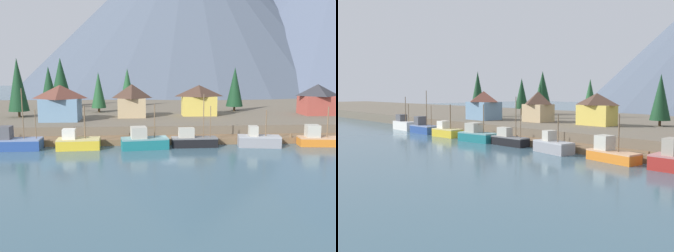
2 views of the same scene
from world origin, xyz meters
The scene contains 20 objects.
ground_plane centered at (0.00, 20.00, -0.50)m, with size 400.00×400.00×1.00m, color #3D5B6B.
dock centered at (0.00, 1.99, 0.50)m, with size 80.00×4.00×1.60m.
shoreline_bank centered at (0.00, 32.00, 1.25)m, with size 400.00×56.00×2.50m, color #665B4C.
mountain_west_peak centered at (19.84, 143.10, 43.26)m, with size 179.45×179.45×86.51m, color #475160.
fishing_boat_blue centered at (-23.52, -1.80, 1.17)m, with size 7.16×3.27×9.32m.
fishing_boat_yellow centered at (-14.25, -1.94, 1.06)m, with size 6.60×3.54×6.59m.
fishing_boat_teal centered at (-4.15, -2.23, 1.21)m, with size 7.46×4.07×6.84m.
fishing_boat_black centered at (3.63, -1.37, 1.06)m, with size 7.16×2.49×8.28m.
fishing_boat_grey centered at (13.94, -1.95, 1.07)m, with size 6.82×3.62×5.84m.
fishing_boat_orange centered at (23.87, -1.85, 1.11)m, with size 7.37×3.50×6.29m.
house_red centered at (32.81, 18.36, 5.80)m, with size 6.89×5.93×6.45m.
house_tan centered at (-6.43, 16.67, 5.91)m, with size 5.79×4.88×6.65m.
house_blue centered at (-19.64, 12.10, 5.93)m, with size 7.37×5.72×6.71m.
house_yellow centered at (7.46, 18.57, 5.74)m, with size 7.35×4.37×6.33m.
conifer_near_left centered at (-29.15, 17.88, 9.03)m, with size 4.05×4.05×11.83m.
conifer_near_right centered at (-25.19, 38.75, 9.40)m, with size 5.46×5.46×12.48m.
conifer_mid_left centered at (16.78, 25.88, 8.07)m, with size 3.88×3.88×10.03m.
conifer_mid_right centered at (-26.41, 31.40, 8.51)m, with size 3.78×3.78×10.29m.
conifer_back_left centered at (-14.11, 25.55, 7.47)m, with size 3.28×3.28×8.95m.
conifer_back_right centered at (-8.25, 38.33, 8.19)m, with size 3.58×3.58×9.84m.
Camera 1 is at (-4.05, -58.67, 12.20)m, focal length 39.91 mm.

